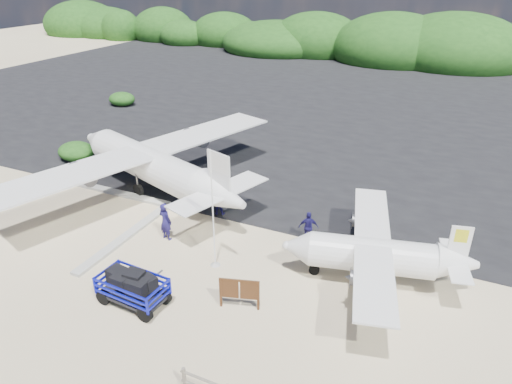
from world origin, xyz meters
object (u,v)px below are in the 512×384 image
(baggage_cart, at_px, (135,303))
(crew_a, at_px, (165,221))
(aircraft_small, at_px, (274,89))
(crew_c, at_px, (309,227))
(crew_b, at_px, (218,202))
(flagpole, at_px, (215,265))
(signboard, at_px, (240,307))

(baggage_cart, bearing_deg, crew_a, 112.77)
(aircraft_small, bearing_deg, crew_c, 102.81)
(crew_c, distance_m, aircraft_small, 30.16)
(baggage_cart, height_order, crew_b, crew_b)
(crew_b, relative_size, aircraft_small, 0.18)
(baggage_cart, bearing_deg, aircraft_small, 107.17)
(flagpole, bearing_deg, baggage_cart, -114.48)
(signboard, bearing_deg, crew_c, 64.56)
(flagpole, distance_m, signboard, 3.05)
(crew_a, bearing_deg, baggage_cart, 120.51)
(baggage_cart, distance_m, aircraft_small, 35.27)
(flagpole, xyz_separation_m, signboard, (2.24, -2.07, 0.00))
(baggage_cart, bearing_deg, crew_c, 59.75)
(crew_a, relative_size, aircraft_small, 0.24)
(baggage_cart, distance_m, crew_c, 8.58)
(signboard, xyz_separation_m, aircraft_small, (-12.27, 32.75, 0.00))
(crew_c, relative_size, aircraft_small, 0.20)
(flagpole, xyz_separation_m, crew_b, (-2.12, 4.12, 0.74))
(flagpole, relative_size, crew_c, 3.44)
(signboard, distance_m, aircraft_small, 34.97)
(baggage_cart, height_order, crew_c, crew_c)
(signboard, relative_size, aircraft_small, 0.21)
(crew_a, height_order, aircraft_small, crew_a)
(flagpole, height_order, crew_b, flagpole)
(crew_a, bearing_deg, signboard, 162.33)
(crew_a, relative_size, crew_c, 1.21)
(signboard, xyz_separation_m, crew_b, (-4.37, 6.19, 0.74))
(crew_b, height_order, aircraft_small, crew_b)
(crew_c, bearing_deg, crew_a, 2.92)
(crew_b, bearing_deg, baggage_cart, 73.60)
(crew_c, height_order, aircraft_small, crew_c)
(baggage_cart, relative_size, flagpole, 0.53)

